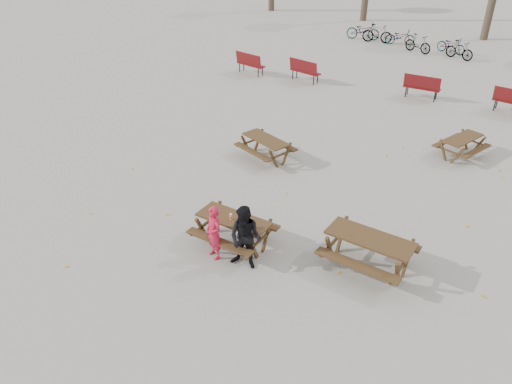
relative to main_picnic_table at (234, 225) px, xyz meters
The scene contains 13 objects.
ground 0.59m from the main_picnic_table, ahead, with size 80.00×80.00×0.00m, color gray.
main_picnic_table is the anchor object (origin of this frame).
food_tray 0.40m from the main_picnic_table, ahead, with size 0.18×0.11×0.04m, color white.
bread_roll 0.42m from the main_picnic_table, ahead, with size 0.14×0.06×0.05m, color tan.
soda_bottle 0.27m from the main_picnic_table, 108.21° to the right, with size 0.07×0.07×0.17m.
child 0.66m from the main_picnic_table, 100.24° to the right, with size 0.50×0.33×1.37m, color red.
adult 0.90m from the main_picnic_table, 37.51° to the right, with size 0.77×0.60×1.59m, color black.
picnic_table_east 3.22m from the main_picnic_table, 16.93° to the left, with size 1.96×1.58×0.84m, color #3B2615, non-canonical shape.
picnic_table_north 4.73m from the main_picnic_table, 112.16° to the left, with size 1.65×1.33×0.71m, color #3B2615, non-canonical shape.
picnic_table_far 8.71m from the main_picnic_table, 66.21° to the left, with size 1.54×1.24×0.66m, color #3B2615, non-canonical shape.
park_bench_row 12.37m from the main_picnic_table, 97.30° to the left, with size 12.94×2.02×1.03m.
bicycle_row 20.42m from the main_picnic_table, 97.07° to the left, with size 7.61×2.24×1.03m.
fallen_leaves 2.62m from the main_picnic_table, 78.69° to the left, with size 11.00×11.00×0.01m, color #BF852D, non-canonical shape.
Camera 1 is at (5.78, -8.05, 7.45)m, focal length 35.00 mm.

